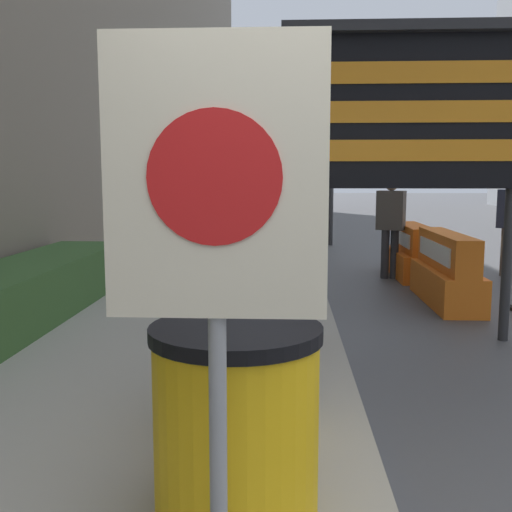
# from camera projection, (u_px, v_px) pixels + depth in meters

# --- Properties ---
(barrel_drum_foreground) EXTENTS (0.74, 0.74, 0.87)m
(barrel_drum_foreground) POSITION_uv_depth(u_px,v_px,m) (236.00, 423.00, 2.58)
(barrel_drum_foreground) COLOR yellow
(barrel_drum_foreground) RESTS_ON sidewalk_left
(barrel_drum_middle) EXTENTS (0.74, 0.74, 0.87)m
(barrel_drum_middle) POSITION_uv_depth(u_px,v_px,m) (244.00, 357.00, 3.52)
(barrel_drum_middle) COLOR yellow
(barrel_drum_middle) RESTS_ON sidewalk_left
(warning_sign) EXTENTS (0.71, 0.08, 1.93)m
(warning_sign) POSITION_uv_depth(u_px,v_px,m) (216.00, 218.00, 1.89)
(warning_sign) COLOR gray
(warning_sign) RESTS_ON sidewalk_left
(message_board) EXTENTS (2.59, 0.36, 3.11)m
(message_board) POSITION_uv_depth(u_px,v_px,m) (413.00, 111.00, 5.86)
(message_board) COLOR #28282B
(message_board) RESTS_ON ground_plane
(jersey_barrier_orange_near) EXTENTS (0.54, 1.95, 0.93)m
(jersey_barrier_orange_near) POSITION_uv_depth(u_px,v_px,m) (446.00, 272.00, 7.86)
(jersey_barrier_orange_near) COLOR orange
(jersey_barrier_orange_near) RESTS_ON ground_plane
(jersey_barrier_orange_far) EXTENTS (0.64, 1.73, 0.87)m
(jersey_barrier_orange_far) POSITION_uv_depth(u_px,v_px,m) (413.00, 254.00, 9.94)
(jersey_barrier_orange_far) COLOR orange
(jersey_barrier_orange_far) RESTS_ON ground_plane
(traffic_cone_mid) EXTENTS (0.33, 0.33, 0.59)m
(traffic_cone_mid) POSITION_uv_depth(u_px,v_px,m) (421.00, 241.00, 12.82)
(traffic_cone_mid) COLOR black
(traffic_cone_mid) RESTS_ON ground_plane
(traffic_light_near_curb) EXTENTS (0.28, 0.44, 3.97)m
(traffic_light_near_curb) POSITION_uv_depth(u_px,v_px,m) (332.00, 125.00, 14.17)
(traffic_light_near_curb) COLOR #2D2D30
(traffic_light_near_curb) RESTS_ON ground_plane
(pedestrian_worker) EXTENTS (0.50, 0.40, 1.65)m
(pedestrian_worker) POSITION_uv_depth(u_px,v_px,m) (391.00, 219.00, 9.72)
(pedestrian_worker) COLOR #333338
(pedestrian_worker) RESTS_ON ground_plane
(pedestrian_passerby) EXTENTS (0.51, 0.43, 1.67)m
(pedestrian_passerby) POSITION_uv_depth(u_px,v_px,m) (511.00, 217.00, 9.97)
(pedestrian_passerby) COLOR #514C42
(pedestrian_passerby) RESTS_ON ground_plane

